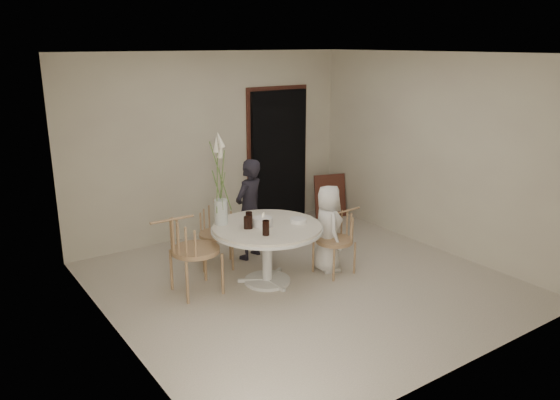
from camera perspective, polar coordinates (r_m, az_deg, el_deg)
ground at (r=6.73m, az=2.38°, el=-8.58°), size 4.50×4.50×0.00m
room_shell at (r=6.22m, az=2.55°, el=5.08°), size 4.50×4.50×4.50m
doorway at (r=8.74m, az=-0.15°, el=4.52°), size 1.00×0.10×2.10m
door_trim at (r=8.76m, az=-0.30°, el=4.95°), size 1.12×0.03×2.22m
table at (r=6.50m, az=-1.36°, el=-3.62°), size 1.33×1.33×0.73m
picture_frame at (r=9.10m, az=5.25°, el=0.43°), size 0.56×0.32×0.71m
chair_far at (r=7.17m, az=-6.70°, el=-2.66°), size 0.56×0.58×0.80m
chair_right at (r=6.91m, az=6.38°, el=-3.36°), size 0.50×0.47×0.80m
chair_left at (r=6.27m, az=-9.95°, el=-4.56°), size 0.59×0.55×0.96m
girl at (r=7.26m, az=-3.23°, el=-0.97°), size 0.58×0.49×1.36m
boy at (r=6.90m, az=5.03°, el=-2.98°), size 0.51×0.63×1.12m
birthday_cake at (r=6.41m, az=-1.84°, el=-2.30°), size 0.23×0.23×0.16m
cola_tumbler_a at (r=6.34m, az=-3.23°, el=-2.28°), size 0.10×0.10×0.16m
cola_tumbler_b at (r=6.12m, az=-1.49°, el=-2.93°), size 0.10×0.10×0.17m
cola_tumbler_c at (r=6.42m, az=-3.26°, el=-1.99°), size 0.10×0.10×0.17m
cola_tumbler_d at (r=6.34m, az=-3.52°, el=-2.38°), size 0.08×0.08×0.15m
plate_stack at (r=6.55m, az=1.91°, el=-2.16°), size 0.22×0.22×0.05m
flower_vase at (r=6.43m, az=-6.26°, el=0.84°), size 0.16×0.16×1.12m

